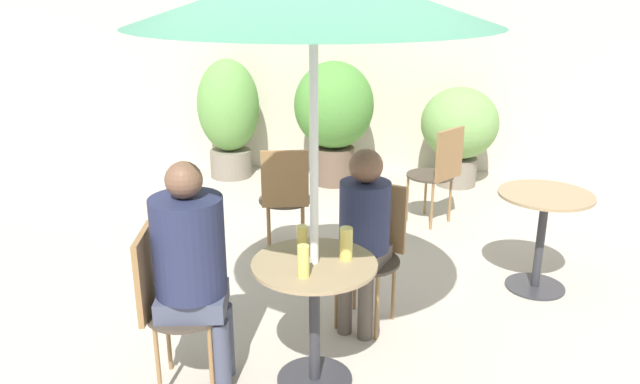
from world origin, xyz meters
name	(u,v)px	position (x,y,z in m)	size (l,w,h in m)	color
ground_plane	(320,383)	(0.00, 0.00, 0.00)	(20.00, 20.00, 0.00)	#B2A899
storefront_wall	(348,38)	(0.00, 4.15, 1.50)	(10.00, 0.06, 3.00)	beige
cafe_table_near	(314,298)	(-0.03, 0.03, 0.51)	(0.66, 0.66, 0.72)	#2D2D33
cafe_table_far	(543,222)	(1.47, 1.24, 0.51)	(0.64, 0.64, 0.72)	#2D2D33
bistro_chair_0	(373,241)	(0.28, 0.74, 0.54)	(0.46, 0.47, 0.90)	#42382D
bistro_chair_1	(166,296)	(-0.81, -0.06, 0.54)	(0.44, 0.42, 0.90)	#42382D
bistro_chair_2	(285,192)	(-0.40, 1.65, 0.54)	(0.42, 0.44, 0.90)	#42382D
bistro_chair_3	(440,167)	(0.88, 2.43, 0.54)	(0.48, 0.48, 0.90)	#42382D
seated_person_0	(364,224)	(0.22, 0.60, 0.71)	(0.36, 0.37, 1.18)	brown
seated_person_1	(193,260)	(-0.66, -0.04, 0.74)	(0.40, 0.37, 1.27)	#42475B
beer_glass_0	(346,244)	(0.13, 0.08, 0.81)	(0.07, 0.07, 0.18)	#DBC65B
beer_glass_1	(302,238)	(-0.11, 0.18, 0.79)	(0.06, 0.06, 0.14)	#DBC65B
beer_glass_2	(303,261)	(-0.07, -0.14, 0.80)	(0.06, 0.06, 0.17)	#DBC65B
potted_plant_0	(229,113)	(-1.28, 3.74, 0.72)	(0.67, 0.67, 1.31)	slate
potted_plant_1	(334,112)	(-0.12, 3.58, 0.78)	(0.84, 0.84, 1.31)	brown
potted_plant_2	(459,128)	(1.21, 3.62, 0.62)	(0.81, 0.81, 1.05)	slate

